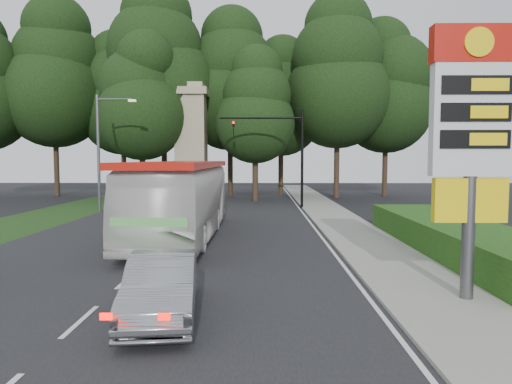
{
  "coord_description": "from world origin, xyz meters",
  "views": [
    {
      "loc": [
        4.02,
        -9.34,
        3.62
      ],
      "look_at": [
        3.79,
        10.29,
        2.2
      ],
      "focal_mm": 32.0,
      "sensor_mm": 36.0,
      "label": 1
    }
  ],
  "objects_px": {
    "gas_station_pylon": "(472,125)",
    "monument": "(191,142)",
    "traffic_signal_mast": "(284,145)",
    "streetlight_signs": "(101,147)",
    "transit_bus": "(182,200)",
    "sedan_silver": "(162,286)"
  },
  "relations": [
    {
      "from": "gas_station_pylon",
      "to": "monument",
      "type": "height_order",
      "value": "monument"
    },
    {
      "from": "traffic_signal_mast",
      "to": "streetlight_signs",
      "type": "distance_m",
      "value": 12.83
    },
    {
      "from": "streetlight_signs",
      "to": "transit_bus",
      "type": "distance_m",
      "value": 13.22
    },
    {
      "from": "streetlight_signs",
      "to": "monument",
      "type": "bearing_deg",
      "value": 58.03
    },
    {
      "from": "gas_station_pylon",
      "to": "traffic_signal_mast",
      "type": "bearing_deg",
      "value": 99.09
    },
    {
      "from": "streetlight_signs",
      "to": "monument",
      "type": "height_order",
      "value": "monument"
    },
    {
      "from": "gas_station_pylon",
      "to": "traffic_signal_mast",
      "type": "distance_m",
      "value": 22.29
    },
    {
      "from": "traffic_signal_mast",
      "to": "sedan_silver",
      "type": "xyz_separation_m",
      "value": [
        -3.94,
        -23.13,
        -3.96
      ]
    },
    {
      "from": "monument",
      "to": "sedan_silver",
      "type": "relative_size",
      "value": 2.33
    },
    {
      "from": "traffic_signal_mast",
      "to": "sedan_silver",
      "type": "distance_m",
      "value": 23.79
    },
    {
      "from": "gas_station_pylon",
      "to": "traffic_signal_mast",
      "type": "xyz_separation_m",
      "value": [
        -3.52,
        22.0,
        0.22
      ]
    },
    {
      "from": "gas_station_pylon",
      "to": "monument",
      "type": "distance_m",
      "value": 30.17
    },
    {
      "from": "streetlight_signs",
      "to": "sedan_silver",
      "type": "relative_size",
      "value": 1.85
    },
    {
      "from": "gas_station_pylon",
      "to": "sedan_silver",
      "type": "height_order",
      "value": "gas_station_pylon"
    },
    {
      "from": "gas_station_pylon",
      "to": "streetlight_signs",
      "type": "distance_m",
      "value": 25.74
    },
    {
      "from": "gas_station_pylon",
      "to": "sedan_silver",
      "type": "bearing_deg",
      "value": -171.42
    },
    {
      "from": "transit_bus",
      "to": "sedan_silver",
      "type": "bearing_deg",
      "value": -82.72
    },
    {
      "from": "transit_bus",
      "to": "sedan_silver",
      "type": "height_order",
      "value": "transit_bus"
    },
    {
      "from": "traffic_signal_mast",
      "to": "streetlight_signs",
      "type": "height_order",
      "value": "streetlight_signs"
    },
    {
      "from": "gas_station_pylon",
      "to": "streetlight_signs",
      "type": "xyz_separation_m",
      "value": [
        -16.19,
        20.01,
        -0.01
      ]
    },
    {
      "from": "transit_bus",
      "to": "sedan_silver",
      "type": "xyz_separation_m",
      "value": [
        1.36,
        -10.51,
        -1.04
      ]
    },
    {
      "from": "sedan_silver",
      "to": "streetlight_signs",
      "type": "bearing_deg",
      "value": 105.25
    }
  ]
}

